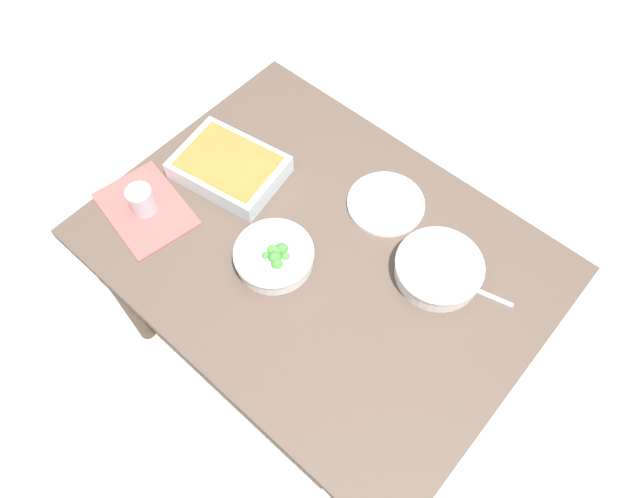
% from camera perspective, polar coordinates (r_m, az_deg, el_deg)
% --- Properties ---
extents(ground_plane, '(6.00, 6.00, 0.00)m').
position_cam_1_polar(ground_plane, '(2.26, 0.00, -9.58)').
color(ground_plane, '#B2A899').
extents(dining_table, '(1.20, 0.90, 0.74)m').
position_cam_1_polar(dining_table, '(1.67, 0.00, -1.57)').
color(dining_table, '#4C3D33').
rests_on(dining_table, ground_plane).
extents(placemat, '(0.31, 0.25, 0.00)m').
position_cam_1_polar(placemat, '(1.73, -16.62, 3.78)').
color(placemat, '#B24C47').
rests_on(placemat, dining_table).
extents(stew_bowl, '(0.23, 0.23, 0.06)m').
position_cam_1_polar(stew_bowl, '(1.56, 11.48, -1.85)').
color(stew_bowl, silver).
rests_on(stew_bowl, dining_table).
extents(broccoli_bowl, '(0.21, 0.21, 0.07)m').
position_cam_1_polar(broccoli_bowl, '(1.55, -4.48, -0.65)').
color(broccoli_bowl, silver).
rests_on(broccoli_bowl, dining_table).
extents(baking_dish, '(0.33, 0.27, 0.06)m').
position_cam_1_polar(baking_dish, '(1.73, -8.83, 7.92)').
color(baking_dish, silver).
rests_on(baking_dish, dining_table).
extents(drink_cup, '(0.07, 0.07, 0.08)m').
position_cam_1_polar(drink_cup, '(1.70, -16.93, 4.46)').
color(drink_cup, '#B2BCC6').
rests_on(drink_cup, dining_table).
extents(side_plate, '(0.22, 0.22, 0.01)m').
position_cam_1_polar(side_plate, '(1.67, 6.44, 4.41)').
color(side_plate, white).
rests_on(side_plate, dining_table).
extents(spoon_by_stew, '(0.17, 0.06, 0.01)m').
position_cam_1_polar(spoon_by_stew, '(1.58, 14.51, -3.68)').
color(spoon_by_stew, silver).
rests_on(spoon_by_stew, dining_table).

